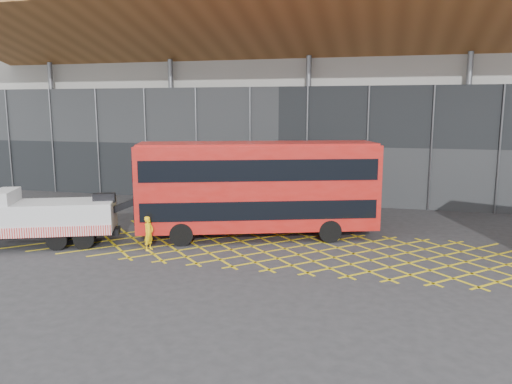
# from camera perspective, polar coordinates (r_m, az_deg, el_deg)

# --- Properties ---
(ground_plane) EXTENTS (120.00, 120.00, 0.00)m
(ground_plane) POSITION_cam_1_polar(r_m,az_deg,el_deg) (25.11, -7.55, -5.67)
(ground_plane) COLOR #2C2C2E
(road_markings) EXTENTS (27.96, 7.16, 0.01)m
(road_markings) POSITION_cam_1_polar(r_m,az_deg,el_deg) (23.61, 5.21, -6.60)
(road_markings) COLOR yellow
(road_markings) RESTS_ON ground_plane
(construction_building) EXTENTS (55.00, 23.97, 18.00)m
(construction_building) POSITION_cam_1_polar(r_m,az_deg,el_deg) (41.50, 4.65, 12.89)
(construction_building) COLOR gray
(construction_building) RESTS_ON ground_plane
(recovery_truck) EXTENTS (9.23, 5.21, 3.32)m
(recovery_truck) POSITION_cam_1_polar(r_m,az_deg,el_deg) (26.30, -25.24, -2.39)
(recovery_truck) COLOR black
(recovery_truck) RESTS_ON ground_plane
(bus_towed) EXTENTS (12.17, 6.65, 4.87)m
(bus_towed) POSITION_cam_1_polar(r_m,az_deg,el_deg) (25.16, 0.15, 0.75)
(bus_towed) COLOR #AD140F
(bus_towed) RESTS_ON ground_plane
(worker) EXTENTS (0.46, 0.63, 1.61)m
(worker) POSITION_cam_1_polar(r_m,az_deg,el_deg) (23.82, -12.16, -4.65)
(worker) COLOR yellow
(worker) RESTS_ON ground_plane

